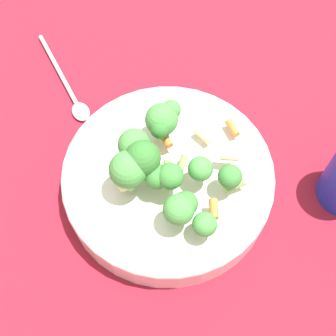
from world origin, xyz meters
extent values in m
plane|color=maroon|center=(0.00, 0.00, 0.00)|extent=(3.00, 3.00, 0.00)
cylinder|color=silver|center=(0.00, 0.00, 0.02)|extent=(0.28, 0.28, 0.05)
torus|color=silver|center=(0.00, 0.00, 0.05)|extent=(0.28, 0.28, 0.01)
cylinder|color=#8CB766|center=(0.07, 0.07, 0.06)|extent=(0.01, 0.01, 0.01)
sphere|color=#479342|center=(0.07, 0.07, 0.08)|extent=(0.03, 0.03, 0.03)
cylinder|color=#8CB766|center=(0.05, 0.04, 0.06)|extent=(0.01, 0.01, 0.01)
sphere|color=#3D8438|center=(0.05, 0.04, 0.08)|extent=(0.03, 0.03, 0.03)
cylinder|color=#8CB766|center=(0.03, 0.01, 0.07)|extent=(0.01, 0.01, 0.02)
sphere|color=#3D8438|center=(0.03, 0.01, 0.09)|extent=(0.03, 0.03, 0.03)
cylinder|color=#8CB766|center=(0.00, -0.04, 0.07)|extent=(0.01, 0.01, 0.02)
sphere|color=#479342|center=(0.00, -0.04, 0.10)|extent=(0.04, 0.04, 0.04)
cylinder|color=#8CB766|center=(0.00, 0.08, 0.06)|extent=(0.01, 0.01, 0.02)
sphere|color=#3D8438|center=(0.00, 0.08, 0.08)|extent=(0.03, 0.03, 0.03)
cylinder|color=#8CB766|center=(-0.05, -0.02, 0.06)|extent=(0.02, 0.02, 0.01)
sphere|color=#479342|center=(-0.05, -0.02, 0.09)|extent=(0.04, 0.04, 0.04)
cylinder|color=#8CB766|center=(0.00, 0.04, 0.06)|extent=(0.01, 0.01, 0.01)
sphere|color=#479342|center=(0.00, 0.04, 0.08)|extent=(0.03, 0.03, 0.03)
cylinder|color=#8CB766|center=(-0.07, -0.02, 0.07)|extent=(0.01, 0.01, 0.01)
sphere|color=#479342|center=(-0.07, -0.02, 0.09)|extent=(0.03, 0.03, 0.03)
cylinder|color=#8CB766|center=(-0.04, -0.02, 0.07)|extent=(0.01, 0.01, 0.01)
sphere|color=#33722D|center=(-0.04, -0.02, 0.09)|extent=(0.03, 0.03, 0.03)
cylinder|color=#8CB766|center=(0.03, -0.01, 0.07)|extent=(0.01, 0.01, 0.01)
sphere|color=#3D8438|center=(0.03, -0.01, 0.09)|extent=(0.03, 0.03, 0.03)
cylinder|color=#8CB766|center=(0.06, 0.03, 0.06)|extent=(0.01, 0.01, 0.02)
sphere|color=#479342|center=(0.06, 0.03, 0.09)|extent=(0.04, 0.04, 0.04)
cylinder|color=#8CB766|center=(0.02, -0.03, 0.07)|extent=(0.02, 0.02, 0.02)
sphere|color=#33722D|center=(0.02, -0.03, 0.10)|extent=(0.05, 0.05, 0.05)
cylinder|color=#8CB766|center=(0.03, -0.04, 0.07)|extent=(0.02, 0.02, 0.02)
sphere|color=#479342|center=(0.03, -0.04, 0.10)|extent=(0.05, 0.05, 0.05)
cylinder|color=orange|center=(0.04, 0.07, 0.07)|extent=(0.03, 0.02, 0.01)
cylinder|color=orange|center=(-0.04, -0.01, 0.07)|extent=(0.02, 0.02, 0.01)
cylinder|color=orange|center=(0.01, -0.02, 0.08)|extent=(0.02, 0.03, 0.01)
cylinder|color=beige|center=(0.04, -0.05, 0.06)|extent=(0.02, 0.02, 0.01)
cylinder|color=#729E4C|center=(-0.01, 0.02, 0.06)|extent=(0.03, 0.01, 0.01)
cylinder|color=beige|center=(-0.06, 0.03, 0.06)|extent=(0.02, 0.03, 0.01)
cylinder|color=#729E4C|center=(0.00, 0.09, 0.06)|extent=(0.03, 0.03, 0.01)
cylinder|color=#729E4C|center=(0.00, -0.03, 0.08)|extent=(0.03, 0.03, 0.01)
cylinder|color=orange|center=(-0.09, 0.07, 0.06)|extent=(0.03, 0.02, 0.01)
cylinder|color=beige|center=(-0.03, 0.07, 0.07)|extent=(0.02, 0.03, 0.01)
cylinder|color=#729E4C|center=(0.01, 0.00, 0.07)|extent=(0.03, 0.02, 0.01)
cylinder|color=silver|center=(-0.15, -0.23, 0.00)|extent=(0.11, 0.11, 0.01)
ellipsoid|color=silver|center=(-0.08, -0.16, 0.01)|extent=(0.04, 0.04, 0.01)
camera|label=1|loc=(0.27, 0.08, 0.60)|focal=50.00mm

